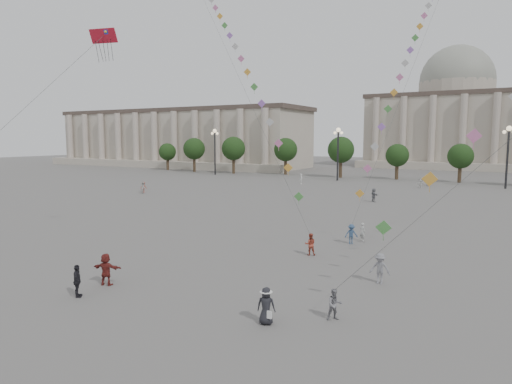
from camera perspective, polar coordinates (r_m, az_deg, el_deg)
The scene contains 23 objects.
ground at distance 25.77m, azimuth -11.15°, elevation -13.02°, with size 360.00×360.00×0.00m, color #5A5654.
hall_west at distance 144.41m, azimuth -9.62°, elevation 6.63°, with size 84.00×26.22×17.20m.
hall_central at distance 148.48m, azimuth 23.55°, elevation 8.41°, with size 48.30×34.30×35.50m.
tree_row at distance 97.66m, azimuth 20.13°, elevation 4.48°, with size 137.12×5.12×8.00m.
lamp_post_far_west at distance 107.28m, azimuth -5.17°, elevation 6.09°, with size 2.00×0.90×10.65m.
lamp_post_mid_west at distance 93.57m, azimuth 10.22°, elevation 5.91°, with size 2.00×0.90×10.65m.
lamp_post_mid_east at distance 88.32m, azimuth 28.99°, elevation 5.11°, with size 2.00×0.90×10.65m.
person_crowd_0 at distance 87.65m, azimuth 20.68°, elevation 1.30°, with size 1.07×0.45×1.83m, color navy.
person_crowd_1 at distance 73.35m, azimuth -13.89°, elevation 0.53°, with size 0.86×0.67×1.78m, color #B3B4AF.
person_crowd_2 at distance 74.57m, azimuth -13.88°, elevation 0.59°, with size 1.09×0.63×1.69m, color #9C3A2A.
person_crowd_4 at distance 83.72m, azimuth 19.87°, elevation 0.98°, with size 1.39×0.44×1.49m, color white.
person_crowd_6 at distance 28.54m, azimuth 15.23°, elevation -9.21°, with size 1.19×0.69×1.85m, color slate.
person_crowd_10 at distance 86.08m, azimuth 5.68°, elevation 1.65°, with size 0.70×0.46×1.93m, color white.
person_crowd_12 at distance 63.88m, azimuth 14.51°, elevation -0.37°, with size 1.72×0.55×1.86m, color slate.
person_crowd_13 at distance 39.64m, azimuth 13.17°, elevation -4.87°, with size 0.57×0.37×1.56m, color #B4B5B0.
tourist_1 at distance 27.17m, azimuth -21.45°, elevation -10.32°, with size 1.06×0.44×1.80m, color black.
tourist_2 at distance 28.70m, azimuth -18.24°, elevation -9.16°, with size 1.77×0.56×1.91m, color maroon.
kite_flyer_0 at distance 34.24m, azimuth 6.80°, elevation -6.50°, with size 0.80×0.63×1.65m, color #9B3B2A.
kite_flyer_1 at distance 38.32m, azimuth 11.82°, elevation -5.17°, with size 1.06×0.61×1.64m, color navy.
kite_flyer_2 at distance 22.74m, azimuth 9.81°, elevation -13.69°, with size 0.74×0.58×1.52m, color slate.
hat_person at distance 21.91m, azimuth 1.28°, elevation -13.97°, with size 0.99×0.80×1.76m.
dragon_kite at distance 38.52m, azimuth -18.75°, elevation 16.80°, with size 3.82×7.68×21.28m.
kite_train_west at distance 61.37m, azimuth -5.07°, elevation 21.32°, with size 39.18×34.10×67.06m.
Camera 1 is at (15.91, -18.30, 8.70)m, focal length 32.00 mm.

